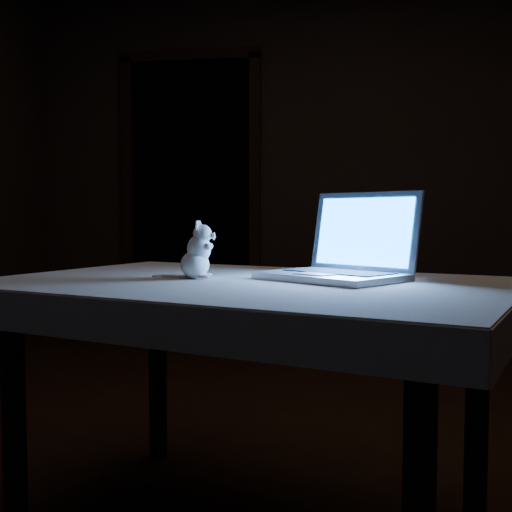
# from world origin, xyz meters

# --- Properties ---
(floor) EXTENTS (5.00, 5.00, 0.00)m
(floor) POSITION_xyz_m (0.00, 0.00, 0.00)
(floor) COLOR black
(floor) RESTS_ON ground
(back_wall) EXTENTS (4.50, 0.04, 2.60)m
(back_wall) POSITION_xyz_m (0.00, 2.50, 1.30)
(back_wall) COLOR black
(back_wall) RESTS_ON ground
(doorway) EXTENTS (1.06, 0.36, 2.13)m
(doorway) POSITION_xyz_m (-1.10, 2.50, 1.06)
(doorway) COLOR black
(doorway) RESTS_ON back_wall
(table) EXTENTS (1.53, 1.25, 0.71)m
(table) POSITION_xyz_m (-0.20, -0.49, 0.35)
(table) COLOR black
(table) RESTS_ON floor
(tablecloth) EXTENTS (1.69, 1.47, 0.10)m
(tablecloth) POSITION_xyz_m (-0.25, -0.45, 0.67)
(tablecloth) COLOR beige
(tablecloth) RESTS_ON table
(laptop) EXTENTS (0.50, 0.49, 0.25)m
(laptop) POSITION_xyz_m (0.03, -0.43, 0.84)
(laptop) COLOR silver
(laptop) RESTS_ON tablecloth
(plush_mouse) EXTENTS (0.17, 0.17, 0.16)m
(plush_mouse) POSITION_xyz_m (-0.36, -0.45, 0.80)
(plush_mouse) COLOR white
(plush_mouse) RESTS_ON tablecloth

